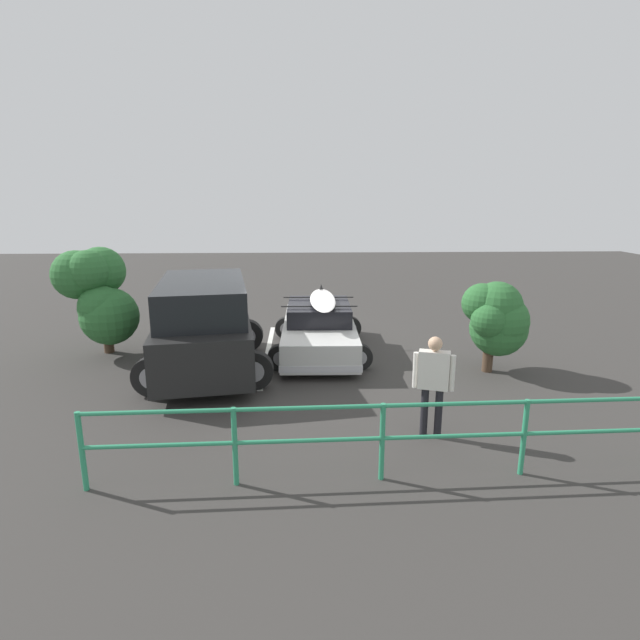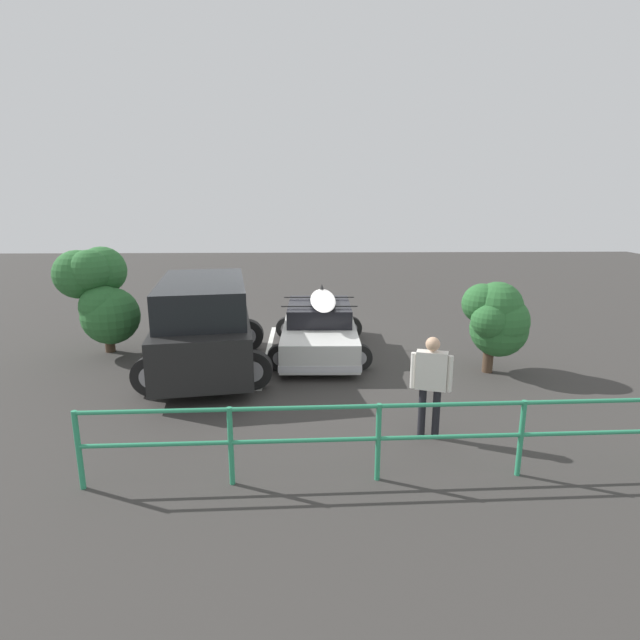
% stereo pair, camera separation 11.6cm
% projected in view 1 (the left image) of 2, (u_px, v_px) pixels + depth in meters
% --- Properties ---
extents(ground_plane, '(44.00, 44.00, 0.02)m').
position_uv_depth(ground_plane, '(301.00, 352.00, 12.01)').
color(ground_plane, '#383533').
rests_on(ground_plane, ground).
extents(parking_stripe, '(0.12, 4.82, 0.00)m').
position_uv_depth(parking_stripe, '(268.00, 353.00, 11.91)').
color(parking_stripe, silver).
rests_on(parking_stripe, ground).
extents(sedan_car, '(2.31, 4.05, 1.46)m').
position_uv_depth(sedan_car, '(319.00, 329.00, 11.85)').
color(sedan_car, silver).
rests_on(sedan_car, ground).
extents(suv_car, '(3.00, 4.56, 1.95)m').
position_uv_depth(suv_car, '(204.00, 325.00, 10.52)').
color(suv_car, black).
rests_on(suv_car, ground).
extents(person_bystander, '(0.60, 0.31, 1.61)m').
position_uv_depth(person_bystander, '(433.00, 378.00, 7.55)').
color(person_bystander, black).
rests_on(person_bystander, ground).
extents(railing_fence, '(7.65, 0.28, 1.07)m').
position_uv_depth(railing_fence, '(383.00, 429.00, 6.43)').
color(railing_fence, '#2D9366').
rests_on(railing_fence, ground).
extents(bush_near_left, '(1.39, 1.32, 1.95)m').
position_uv_depth(bush_near_left, '(496.00, 318.00, 10.36)').
color(bush_near_left, '#4C3828').
rests_on(bush_near_left, ground).
extents(bush_near_right, '(1.88, 1.57, 2.52)m').
position_uv_depth(bush_near_right, '(98.00, 292.00, 11.35)').
color(bush_near_right, '#4C3828').
rests_on(bush_near_right, ground).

